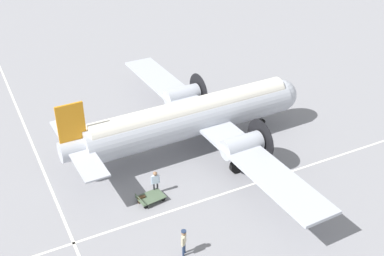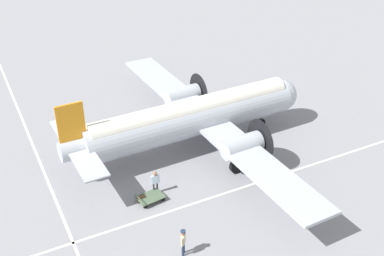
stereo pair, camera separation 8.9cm
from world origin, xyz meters
The scene contains 9 objects.
ground_plane centered at (0.00, 0.00, 0.00)m, with size 300.00×300.00×0.00m, color gray.
apron_line_eastwest centered at (0.00, -5.74, 0.00)m, with size 120.00×0.16×0.01m.
apron_line_northsouth centered at (-10.29, 0.00, 0.00)m, with size 0.16×120.00×0.01m.
airliner_main centered at (0.40, 0.01, 2.48)m, with size 18.45×24.68×5.66m.
crew_foreground centered at (-5.23, -9.27, 1.05)m, with size 0.41×0.45×1.68m.
passenger_boarding centered at (-4.47, -3.73, 1.01)m, with size 0.56×0.26×1.65m.
suitcase_near_door centered at (-5.60, -4.16, 0.23)m, with size 0.47×0.18×0.49m.
baggage_cart centered at (-5.07, -4.30, 0.27)m, with size 1.76×1.33×0.56m.
traffic_cone centered at (3.13, -1.77, 0.24)m, with size 0.40×0.40×0.52m.
Camera 1 is at (-13.42, -26.22, 18.99)m, focal length 45.00 mm.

